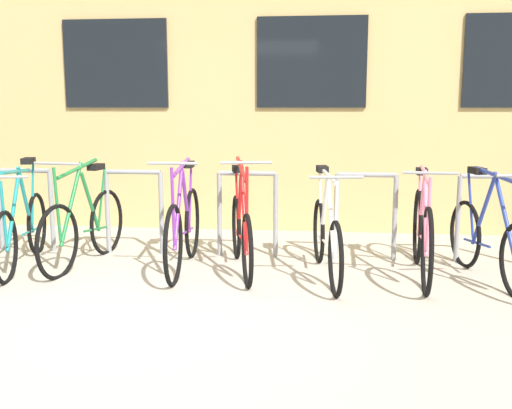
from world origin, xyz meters
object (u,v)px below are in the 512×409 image
bicycle_white (326,237)px  bicycle_teal (22,228)px  bicycle_purple (184,228)px  bicycle_green (84,226)px  bicycle_pink (422,233)px  bicycle_blue (490,240)px  bicycle_red (241,231)px

bicycle_white → bicycle_teal: size_ratio=1.01×
bicycle_white → bicycle_purple: bearing=175.7°
bicycle_green → bicycle_pink: size_ratio=0.91×
bicycle_pink → bicycle_blue: bearing=-10.4°
bicycle_red → bicycle_pink: size_ratio=0.92×
bicycle_pink → bicycle_teal: 3.80m
bicycle_purple → bicycle_pink: (2.22, -0.01, 0.00)m
bicycle_teal → bicycle_blue: bearing=-0.6°
bicycle_purple → bicycle_green: size_ratio=1.05×
bicycle_green → bicycle_white: 2.37m
bicycle_white → bicycle_red: (-0.80, 0.12, 0.01)m
bicycle_green → bicycle_red: 1.56m
bicycle_red → bicycle_teal: (-2.13, -0.09, -0.00)m
bicycle_green → bicycle_white: size_ratio=0.95×
bicycle_blue → bicycle_green: bearing=177.4°
bicycle_red → bicycle_teal: 2.13m
bicycle_green → bicycle_teal: bearing=-167.1°
bicycle_purple → bicycle_white: (1.35, -0.10, -0.03)m
bicycle_white → bicycle_teal: bicycle_teal is taller
bicycle_blue → bicycle_pink: size_ratio=0.94×
bicycle_white → bicycle_red: bicycle_red is taller
bicycle_purple → bicycle_red: 0.55m
bicycle_purple → bicycle_white: bearing=-4.3°
bicycle_green → bicycle_teal: 0.58m
bicycle_pink → bicycle_purple: bearing=179.7°
bicycle_teal → bicycle_green: bearing=12.9°
bicycle_white → bicycle_blue: bearing=-0.6°
bicycle_red → bicycle_white: bearing=-8.8°
bicycle_green → bicycle_blue: bearing=-2.6°
bicycle_pink → bicycle_red: bearing=178.9°
bicycle_white → bicycle_pink: (0.87, 0.09, 0.03)m
bicycle_green → bicycle_red: bicycle_red is taller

